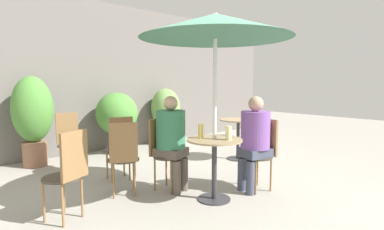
# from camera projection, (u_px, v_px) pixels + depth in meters

# --- Properties ---
(ground_plane) EXTENTS (20.00, 20.00, 0.00)m
(ground_plane) POSITION_uv_depth(u_px,v_px,m) (237.00, 202.00, 3.50)
(ground_plane) COLOR #9E998E
(storefront_wall) EXTENTS (10.00, 0.06, 3.00)m
(storefront_wall) POSITION_uv_depth(u_px,v_px,m) (100.00, 77.00, 6.08)
(storefront_wall) COLOR slate
(storefront_wall) RESTS_ON ground_plane
(cafe_table_near) EXTENTS (0.65, 0.65, 0.73)m
(cafe_table_near) POSITION_uv_depth(u_px,v_px,m) (214.00, 156.00, 3.52)
(cafe_table_near) COLOR #2D2D33
(cafe_table_near) RESTS_ON ground_plane
(cafe_table_far) EXTENTS (0.67, 0.67, 0.73)m
(cafe_table_far) POSITION_uv_depth(u_px,v_px,m) (238.00, 130.00, 5.43)
(cafe_table_far) COLOR #2D2D33
(cafe_table_far) RESTS_ON ground_plane
(bistro_chair_0) EXTENTS (0.41, 0.39, 0.92)m
(bistro_chair_0) POSITION_uv_depth(u_px,v_px,m) (263.00, 148.00, 3.88)
(bistro_chair_0) COLOR #42382D
(bistro_chair_0) RESTS_ON ground_plane
(bistro_chair_1) EXTENTS (0.41, 0.43, 0.92)m
(bistro_chair_1) POSITION_uv_depth(u_px,v_px,m) (162.00, 148.00, 3.90)
(bistro_chair_1) COLOR #42382D
(bistro_chair_1) RESTS_ON ground_plane
(bistro_chair_2) EXTENTS (0.42, 0.44, 0.92)m
(bistro_chair_2) POSITION_uv_depth(u_px,v_px,m) (69.00, 168.00, 2.95)
(bistro_chair_2) COLOR #42382D
(bistro_chair_2) RESTS_ON ground_plane
(bistro_chair_3) EXTENTS (0.39, 0.41, 0.92)m
(bistro_chair_3) POSITION_uv_depth(u_px,v_px,m) (120.00, 143.00, 4.18)
(bistro_chair_3) COLOR #42382D
(bistro_chair_3) RESTS_ON ground_plane
(bistro_chair_4) EXTENTS (0.43, 0.44, 0.92)m
(bistro_chair_4) POSITION_uv_depth(u_px,v_px,m) (124.00, 153.00, 3.61)
(bistro_chair_4) COLOR #42382D
(bistro_chair_4) RESTS_ON ground_plane
(bistro_chair_5) EXTENTS (0.39, 0.40, 0.92)m
(bistro_chair_5) POSITION_uv_depth(u_px,v_px,m) (69.00, 137.00, 4.66)
(bistro_chair_5) COLOR #42382D
(bistro_chair_5) RESTS_ON ground_plane
(seated_person_0) EXTENTS (0.41, 0.38, 1.22)m
(seated_person_0) POSITION_uv_depth(u_px,v_px,m) (254.00, 136.00, 3.79)
(seated_person_0) COLOR #42475B
(seated_person_0) RESTS_ON ground_plane
(seated_person_1) EXTENTS (0.41, 0.44, 1.22)m
(seated_person_1) POSITION_uv_depth(u_px,v_px,m) (172.00, 136.00, 3.80)
(seated_person_1) COLOR brown
(seated_person_1) RESTS_ON ground_plane
(beer_glass_0) EXTENTS (0.06, 0.06, 0.17)m
(beer_glass_0) POSITION_uv_depth(u_px,v_px,m) (201.00, 131.00, 3.54)
(beer_glass_0) COLOR #DBC65B
(beer_glass_0) RESTS_ON cafe_table_near
(beer_glass_1) EXTENTS (0.07, 0.07, 0.16)m
(beer_glass_1) POSITION_uv_depth(u_px,v_px,m) (229.00, 133.00, 3.43)
(beer_glass_1) COLOR beige
(beer_glass_1) RESTS_ON cafe_table_near
(potted_plant_0) EXTENTS (0.64, 0.64, 1.50)m
(potted_plant_0) POSITION_uv_depth(u_px,v_px,m) (33.00, 114.00, 4.94)
(potted_plant_0) COLOR #93664C
(potted_plant_0) RESTS_ON ground_plane
(potted_plant_1) EXTENTS (0.81, 0.81, 1.20)m
(potted_plant_1) POSITION_uv_depth(u_px,v_px,m) (117.00, 116.00, 5.87)
(potted_plant_1) COLOR #47423D
(potted_plant_1) RESTS_ON ground_plane
(potted_plant_2) EXTENTS (0.66, 0.66, 1.27)m
(potted_plant_2) POSITION_uv_depth(u_px,v_px,m) (166.00, 112.00, 6.77)
(potted_plant_2) COLOR #93664C
(potted_plant_2) RESTS_ON ground_plane
(umbrella) EXTENTS (1.73, 1.73, 2.16)m
(umbrella) POSITION_uv_depth(u_px,v_px,m) (215.00, 27.00, 3.36)
(umbrella) COLOR silver
(umbrella) RESTS_ON ground_plane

